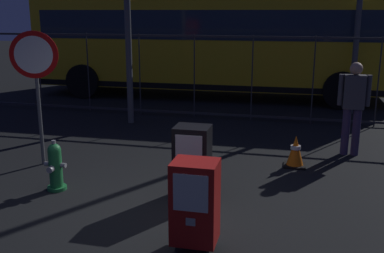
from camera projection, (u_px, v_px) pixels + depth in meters
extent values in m
plane|color=black|center=(147.00, 216.00, 5.79)|extent=(60.00, 60.00, 0.00)
cylinder|color=#1E7238|center=(57.00, 188.00, 6.66)|extent=(0.28, 0.28, 0.05)
cylinder|color=#1E7238|center=(56.00, 168.00, 6.59)|extent=(0.19, 0.19, 0.55)
sphere|color=#1E7238|center=(54.00, 150.00, 6.52)|extent=(0.19, 0.19, 0.19)
cylinder|color=gray|center=(54.00, 142.00, 6.49)|extent=(0.06, 0.06, 0.05)
cylinder|color=gray|center=(51.00, 170.00, 6.45)|extent=(0.09, 0.08, 0.09)
cylinder|color=gray|center=(47.00, 164.00, 6.60)|extent=(0.07, 0.07, 0.07)
cylinder|color=gray|center=(63.00, 165.00, 6.55)|extent=(0.07, 0.07, 0.07)
cylinder|color=black|center=(177.00, 250.00, 4.87)|extent=(0.04, 0.04, 0.12)
cylinder|color=black|center=(183.00, 237.00, 5.13)|extent=(0.04, 0.04, 0.12)
cylinder|color=black|center=(213.00, 241.00, 5.05)|extent=(0.04, 0.04, 0.12)
cube|color=#9E1411|center=(195.00, 202.00, 4.83)|extent=(0.48, 0.40, 0.90)
cube|color=#B2B7BF|center=(191.00, 193.00, 4.59)|extent=(0.36, 0.01, 0.40)
cube|color=gray|center=(191.00, 222.00, 4.67)|extent=(0.10, 0.02, 0.08)
cylinder|color=black|center=(178.00, 195.00, 6.30)|extent=(0.04, 0.04, 0.12)
cylinder|color=black|center=(202.00, 198.00, 6.22)|extent=(0.04, 0.04, 0.12)
cylinder|color=black|center=(183.00, 188.00, 6.56)|extent=(0.04, 0.04, 0.12)
cylinder|color=black|center=(206.00, 190.00, 6.48)|extent=(0.04, 0.04, 0.12)
cube|color=black|center=(192.00, 158.00, 6.26)|extent=(0.48, 0.40, 0.90)
cube|color=#B2B7BF|center=(189.00, 150.00, 6.03)|extent=(0.36, 0.01, 0.40)
cube|color=gray|center=(189.00, 172.00, 6.10)|extent=(0.10, 0.02, 0.08)
cylinder|color=#4C4F54|center=(39.00, 100.00, 7.50)|extent=(0.06, 0.06, 2.20)
cylinder|color=red|center=(34.00, 55.00, 7.30)|extent=(0.71, 0.31, 0.76)
cylinder|color=white|center=(34.00, 55.00, 7.29)|extent=(0.56, 0.23, 0.60)
cylinder|color=#382D51|center=(345.00, 131.00, 8.20)|extent=(0.14, 0.14, 0.85)
cylinder|color=#382D51|center=(356.00, 132.00, 8.16)|extent=(0.14, 0.14, 0.85)
cube|color=#3F3F47|center=(354.00, 92.00, 8.00)|extent=(0.36, 0.20, 0.60)
sphere|color=tan|center=(356.00, 69.00, 7.90)|extent=(0.22, 0.22, 0.22)
cylinder|color=#3F3F47|center=(341.00, 90.00, 8.05)|extent=(0.09, 0.09, 0.55)
cylinder|color=#3F3F47|center=(368.00, 91.00, 7.94)|extent=(0.09, 0.09, 0.55)
cube|color=black|center=(295.00, 165.00, 7.66)|extent=(0.36, 0.36, 0.03)
cone|color=orange|center=(295.00, 150.00, 7.59)|extent=(0.28, 0.28, 0.50)
cylinder|color=white|center=(296.00, 147.00, 7.58)|extent=(0.17, 0.17, 0.06)
cube|color=#2D2D33|center=(223.00, 37.00, 10.56)|extent=(18.00, 0.04, 0.05)
cube|color=#2D2D33|center=(222.00, 114.00, 11.02)|extent=(18.00, 0.04, 0.05)
cylinder|color=#2D2D33|center=(39.00, 71.00, 11.89)|extent=(0.03, 0.03, 2.00)
cylinder|color=#2D2D33|center=(88.00, 73.00, 11.58)|extent=(0.03, 0.03, 2.00)
cylinder|color=#2D2D33|center=(140.00, 75.00, 11.26)|extent=(0.03, 0.03, 2.00)
cylinder|color=#2D2D33|center=(194.00, 76.00, 10.95)|extent=(0.03, 0.03, 2.00)
cylinder|color=#2D2D33|center=(252.00, 78.00, 10.64)|extent=(0.03, 0.03, 2.00)
cylinder|color=#2D2D33|center=(313.00, 80.00, 10.33)|extent=(0.03, 0.03, 2.00)
cylinder|color=#2D2D33|center=(378.00, 83.00, 10.01)|extent=(0.03, 0.03, 2.00)
cube|color=gold|center=(213.00, 40.00, 13.64)|extent=(10.54, 2.67, 2.65)
cube|color=#1E2838|center=(213.00, 24.00, 13.52)|extent=(9.91, 2.68, 0.80)
cube|color=black|center=(213.00, 81.00, 13.94)|extent=(10.33, 2.67, 0.16)
cylinder|color=black|center=(342.00, 90.00, 11.97)|extent=(1.00, 0.30, 1.00)
cylinder|color=black|center=(335.00, 77.00, 14.34)|extent=(1.00, 0.30, 1.00)
cylinder|color=black|center=(83.00, 81.00, 13.52)|extent=(1.00, 0.30, 1.00)
cylinder|color=black|center=(115.00, 71.00, 15.89)|extent=(1.00, 0.30, 1.00)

